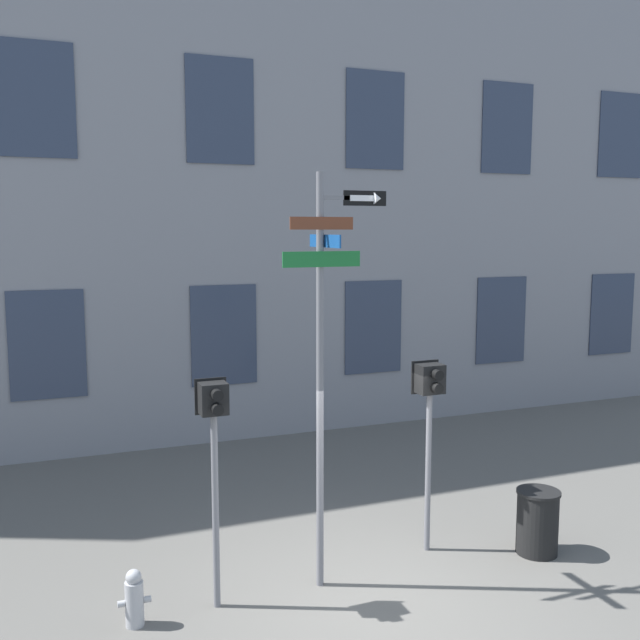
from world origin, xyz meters
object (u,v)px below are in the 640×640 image
Objects in this scene: pedestrian_signal_left at (214,432)px; pedestrian_signal_right at (430,402)px; fire_hydrant at (134,599)px; trash_bin at (537,522)px; street_sign_pole at (325,345)px.

pedestrian_signal_left is 3.10m from pedestrian_signal_right.
pedestrian_signal_right is 4.01× the size of fire_hydrant.
pedestrian_signal_left is 1.03× the size of pedestrian_signal_right.
trash_bin is at bearing -2.92° from pedestrian_signal_left.
trash_bin is (1.36, -0.64, -1.67)m from pedestrian_signal_right.
pedestrian_signal_left is 3.07× the size of trash_bin.
fire_hydrant is (-4.04, -0.48, -1.80)m from pedestrian_signal_right.
pedestrian_signal_left is 4.75m from trash_bin.
street_sign_pole is 1.97m from pedestrian_signal_right.
pedestrian_signal_left reaches higher than trash_bin.
street_sign_pole reaches higher than pedestrian_signal_left.
pedestrian_signal_left is at bearing 3.92° from fire_hydrant.
street_sign_pole is 5.73× the size of trash_bin.
street_sign_pole is at bearing -167.24° from pedestrian_signal_right.
pedestrian_signal_right is (1.69, 0.38, -0.94)m from street_sign_pole.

